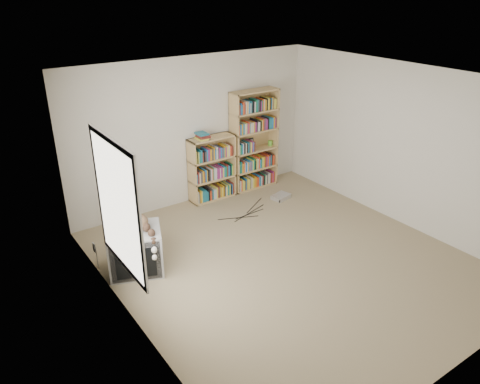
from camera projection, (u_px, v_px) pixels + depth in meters
floor at (286, 260)px, 6.55m from camera, size 4.50×5.00×0.01m
wall_back at (194, 131)px, 7.89m from camera, size 4.50×0.02×2.50m
wall_front at (474, 268)px, 4.17m from camera, size 4.50×0.02×2.50m
wall_left at (126, 227)px, 4.85m from camera, size 0.02×5.00×2.50m
wall_right at (402, 146)px, 7.20m from camera, size 0.02×5.00×2.50m
ceiling at (295, 81)px, 5.51m from camera, size 4.50×5.00×0.02m
window at (118, 206)px, 4.95m from camera, size 0.02×1.22×1.52m
crt_tv at (135, 250)px, 6.24m from camera, size 0.88×0.84×0.60m
cat at (133, 226)px, 6.02m from camera, size 0.60×0.75×0.57m
bookcase_tall at (253, 142)px, 8.55m from camera, size 0.91×0.30×1.83m
bookcase_short at (211, 171)px, 8.21m from camera, size 0.83×0.30×1.14m
book_stack at (202, 136)px, 7.83m from camera, size 0.20×0.25×0.11m
green_mug at (270, 143)px, 8.76m from camera, size 0.08×0.08×0.09m
framed_print at (250, 143)px, 8.62m from camera, size 0.14×0.05×0.18m
dvd_player at (281, 197)px, 8.38m from camera, size 0.37×0.30×0.07m
wall_outlet at (94, 247)px, 6.25m from camera, size 0.01×0.08×0.13m
floor_cables at (239, 210)px, 7.95m from camera, size 1.20×0.70×0.01m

